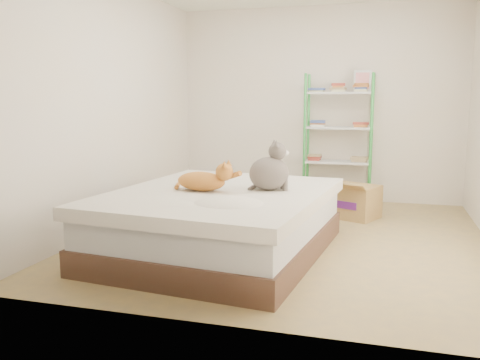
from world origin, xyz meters
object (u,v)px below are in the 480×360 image
(bed, at_px, (220,222))
(white_bin, at_px, (217,185))
(grey_cat, at_px, (269,166))
(cardboard_box, at_px, (353,201))
(orange_cat, at_px, (201,179))
(shelf_unit, at_px, (339,141))

(bed, bearing_deg, white_bin, 114.89)
(white_bin, bearing_deg, grey_cat, -61.71)
(cardboard_box, height_order, white_bin, cardboard_box)
(orange_cat, xyz_separation_m, grey_cat, (0.57, 0.19, 0.11))
(shelf_unit, height_order, cardboard_box, shelf_unit)
(grey_cat, relative_size, cardboard_box, 0.62)
(orange_cat, relative_size, cardboard_box, 0.76)
(orange_cat, relative_size, shelf_unit, 0.31)
(grey_cat, relative_size, shelf_unit, 0.25)
(cardboard_box, bearing_deg, shelf_unit, 131.31)
(bed, xyz_separation_m, orange_cat, (-0.16, -0.05, 0.39))
(bed, relative_size, shelf_unit, 1.37)
(bed, height_order, grey_cat, grey_cat)
(orange_cat, xyz_separation_m, cardboard_box, (1.22, 1.77, -0.48))
(grey_cat, xyz_separation_m, shelf_unit, (0.40, 2.40, 0.04))
(grey_cat, bearing_deg, shelf_unit, -32.34)
(orange_cat, bearing_deg, grey_cat, 25.02)
(orange_cat, bearing_deg, cardboard_box, 61.77)
(shelf_unit, bearing_deg, bed, -107.64)
(bed, xyz_separation_m, white_bin, (-0.86, 2.52, -0.11))
(bed, bearing_deg, orange_cat, -157.87)
(cardboard_box, xyz_separation_m, white_bin, (-1.93, 0.79, -0.02))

